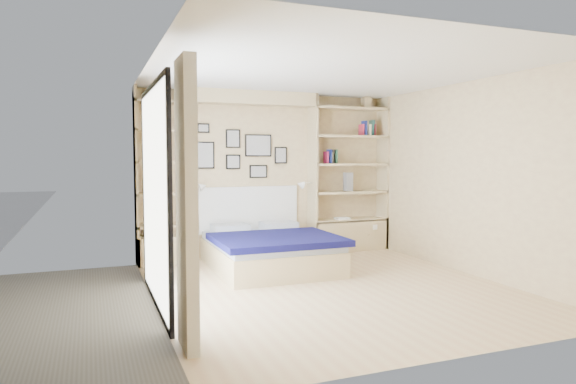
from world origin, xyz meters
name	(u,v)px	position (x,y,z in m)	size (l,w,h in m)	color
ground	(330,288)	(0.00, 0.00, 0.00)	(4.50, 4.50, 0.00)	#D8B985
room_shell	(258,189)	(-0.39, 1.52, 1.08)	(4.50, 4.50, 4.50)	#D3BA82
bed	(269,249)	(-0.32, 1.24, 0.26)	(1.60, 1.99, 1.07)	tan
photo_gallery	(239,152)	(-0.45, 2.22, 1.60)	(1.48, 0.02, 0.82)	black
reading_lamps	(253,185)	(-0.30, 2.00, 1.10)	(1.92, 0.12, 0.15)	silver
shelf_decor	(333,147)	(1.06, 2.07, 1.68)	(3.51, 0.23, 2.03)	#A91F4D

